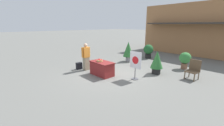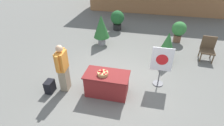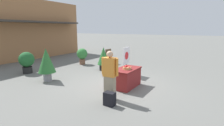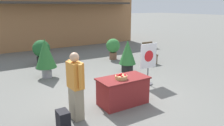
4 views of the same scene
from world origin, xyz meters
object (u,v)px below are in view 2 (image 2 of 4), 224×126
display_table (107,84)px  potted_plant_near_right (101,27)px  poster_board (161,65)px  patio_chair (208,48)px  apple_basket (103,73)px  backpack (50,86)px  potted_plant_far_left (167,46)px  person_visitor (63,68)px  potted_plant_near_left (179,30)px  potted_plant_far_right (117,19)px

display_table → potted_plant_near_right: size_ratio=0.94×
poster_board → potted_plant_near_right: (-2.75, 2.57, 0.08)m
display_table → patio_chair: 4.72m
apple_basket → backpack: (-1.73, -0.29, -0.61)m
display_table → apple_basket: apple_basket is taller
backpack → potted_plant_near_right: bearing=79.3°
display_table → potted_plant_far_left: bearing=51.9°
potted_plant_near_right → display_table: bearing=-71.7°
backpack → patio_chair: size_ratio=0.42×
person_visitor → poster_board: size_ratio=1.15×
poster_board → patio_chair: (1.97, 2.21, -0.28)m
backpack → potted_plant_far_left: bearing=36.5°
backpack → potted_plant_far_left: 4.66m
potted_plant_near_left → backpack: bearing=-131.8°
display_table → poster_board: poster_board is taller
backpack → poster_board: size_ratio=0.30×
potted_plant_near_left → patio_chair: bearing=-55.1°
display_table → poster_board: (1.62, 0.84, 0.42)m
person_visitor → patio_chair: 5.91m
apple_basket → poster_board: poster_board is taller
potted_plant_far_right → potted_plant_near_left: 3.43m
person_visitor → poster_board: 3.17m
patio_chair → potted_plant_far_right: potted_plant_far_right is taller
patio_chair → potted_plant_far_left: 1.84m
apple_basket → potted_plant_far_right: 5.58m
person_visitor → potted_plant_far_right: 5.61m
apple_basket → patio_chair: 4.84m
person_visitor → potted_plant_near_right: (0.28, 3.50, 0.05)m
display_table → patio_chair: patio_chair is taller
potted_plant_near_right → potted_plant_near_left: bearing=17.2°
person_visitor → potted_plant_far_left: 4.13m
poster_board → potted_plant_far_right: poster_board is taller
apple_basket → potted_plant_near_right: potted_plant_near_right is taller
patio_chair → potted_plant_near_right: bearing=-89.5°
potted_plant_far_right → potted_plant_near_left: size_ratio=1.07×
apple_basket → potted_plant_far_right: potted_plant_far_right is taller
display_table → potted_plant_far_left: (1.88, 2.40, 0.35)m
apple_basket → potted_plant_far_right: size_ratio=0.29×
poster_board → potted_plant_far_right: (-2.39, 4.63, -0.14)m
display_table → potted_plant_near_right: (-1.13, 3.41, 0.50)m
display_table → apple_basket: 0.46m
apple_basket → potted_plant_far_left: (1.99, 2.47, -0.09)m
potted_plant_near_left → potted_plant_near_right: bearing=-162.8°
display_table → potted_plant_near_left: size_ratio=1.32×
display_table → potted_plant_near_left: (2.55, 4.55, 0.26)m
potted_plant_near_right → potted_plant_far_left: bearing=-18.6°
potted_plant_far_left → potted_plant_far_right: bearing=130.7°
person_visitor → potted_plant_far_right: size_ratio=1.44×
poster_board → potted_plant_near_left: (0.92, 3.71, -0.17)m
person_visitor → poster_board: person_visitor is taller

